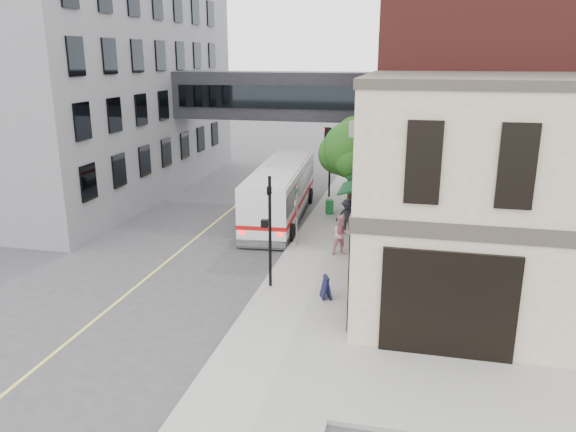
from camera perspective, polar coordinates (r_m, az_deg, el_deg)
The scene contains 17 objects.
ground at distance 21.15m, azimuth -4.25°, elevation -9.42°, with size 120.00×120.00×0.00m, color #38383A.
sidewalk_main at distance 33.65m, azimuth 6.07°, elevation 0.48°, with size 4.00×60.00×0.15m, color gray.
corner_building at distance 21.02m, azimuth 21.35°, elevation 1.53°, with size 10.19×8.12×8.45m.
brick_building at distance 33.51m, azimuth 20.60°, elevation 11.52°, with size 13.76×18.00×14.00m.
opposite_building at distance 41.14m, azimuth -21.14°, elevation 12.16°, with size 14.00×24.00×14.00m, color slate.
skyway_bridge at distance 37.33m, azimuth -0.65°, elevation 12.14°, with size 14.00×3.18×3.00m.
traffic_signal_near at distance 21.78m, azimuth -1.94°, elevation -0.21°, with size 0.44×0.22×4.60m.
traffic_signal_far at distance 36.08m, azimuth 4.06°, elevation 6.91°, with size 0.53×0.28×4.50m.
street_sign_pole at distance 26.74m, azimuth 0.89°, elevation 0.57°, with size 0.08×0.75×3.00m.
street_tree at distance 32.03m, azimuth 6.44°, elevation 6.71°, with size 3.80×3.20×5.60m.
lane_marking at distance 31.53m, azimuth -7.59°, elevation -0.79°, with size 0.12×40.00×0.01m, color #D8CC4C.
bus at distance 31.83m, azimuth -0.74°, elevation 2.67°, with size 3.32×11.36×3.02m.
pedestrian_a at distance 29.42m, azimuth 6.59°, elevation -0.03°, with size 0.60×0.39×1.64m, color silver.
pedestrian_b at distance 25.98m, azimuth 5.48°, elevation -1.91°, with size 0.91×0.71×1.88m, color pink.
pedestrian_c at distance 29.10m, azimuth 6.02°, elevation -0.02°, with size 1.17×0.67×1.81m, color black.
newspaper_box at distance 32.64m, azimuth 4.23°, elevation 0.93°, with size 0.42×0.37×0.83m, color #166127.
sandwich_board at distance 21.50m, azimuth 3.88°, elevation -7.23°, with size 0.32×0.50×0.89m, color black.
Camera 1 is at (5.79, -18.18, 9.12)m, focal length 35.00 mm.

